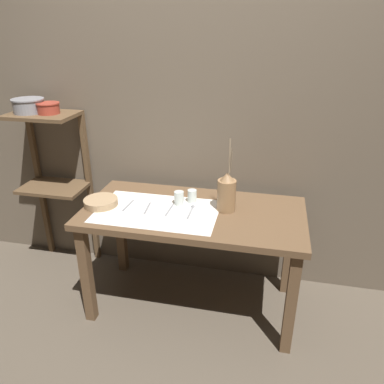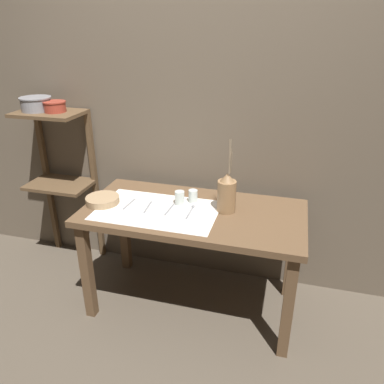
# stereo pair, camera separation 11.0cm
# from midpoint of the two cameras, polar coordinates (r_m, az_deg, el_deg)

# --- Properties ---
(ground_plane) EXTENTS (12.00, 12.00, 0.00)m
(ground_plane) POSITION_cam_midpoint_polar(r_m,az_deg,el_deg) (2.67, -1.08, -16.54)
(ground_plane) COLOR brown
(stone_wall_back) EXTENTS (7.00, 0.06, 2.40)m
(stone_wall_back) POSITION_cam_midpoint_polar(r_m,az_deg,el_deg) (2.52, 1.09, 11.74)
(stone_wall_back) COLOR brown
(stone_wall_back) RESTS_ON ground_plane
(wooden_table) EXTENTS (1.34, 0.67, 0.71)m
(wooden_table) POSITION_cam_midpoint_polar(r_m,az_deg,el_deg) (2.32, -1.20, -4.90)
(wooden_table) COLOR brown
(wooden_table) RESTS_ON ground_plane
(wooden_shelf_unit) EXTENTS (0.46, 0.31, 1.20)m
(wooden_shelf_unit) POSITION_cam_midpoint_polar(r_m,az_deg,el_deg) (2.89, -21.34, 3.93)
(wooden_shelf_unit) COLOR brown
(wooden_shelf_unit) RESTS_ON ground_plane
(linen_cloth) EXTENTS (0.73, 0.45, 0.00)m
(linen_cloth) POSITION_cam_midpoint_polar(r_m,az_deg,el_deg) (2.27, -6.70, -2.91)
(linen_cloth) COLOR white
(linen_cloth) RESTS_ON wooden_table
(pitcher_with_flowers) EXTENTS (0.11, 0.11, 0.45)m
(pitcher_with_flowers) POSITION_cam_midpoint_polar(r_m,az_deg,el_deg) (2.23, 3.88, -0.18)
(pitcher_with_flowers) COLOR olive
(pitcher_with_flowers) RESTS_ON wooden_table
(wooden_bowl) EXTENTS (0.21, 0.21, 0.04)m
(wooden_bowl) POSITION_cam_midpoint_polar(r_m,az_deg,el_deg) (2.40, -15.00, -1.53)
(wooden_bowl) COLOR #9E7F5B
(wooden_bowl) RESTS_ON wooden_table
(glass_tumbler_near) EXTENTS (0.06, 0.06, 0.09)m
(glass_tumbler_near) POSITION_cam_midpoint_polar(r_m,az_deg,el_deg) (2.32, -3.36, -0.95)
(glass_tumbler_near) COLOR #B7C1BC
(glass_tumbler_near) RESTS_ON wooden_table
(glass_tumbler_far) EXTENTS (0.06, 0.06, 0.08)m
(glass_tumbler_far) POSITION_cam_midpoint_polar(r_m,az_deg,el_deg) (2.35, -1.33, -0.65)
(glass_tumbler_far) COLOR #B7C1BC
(glass_tumbler_far) RESTS_ON wooden_table
(fork_outer) EXTENTS (0.02, 0.16, 0.00)m
(fork_outer) POSITION_cam_midpoint_polar(r_m,az_deg,el_deg) (2.36, -11.03, -2.04)
(fork_outer) COLOR gray
(fork_outer) RESTS_ON wooden_table
(fork_inner) EXTENTS (0.03, 0.16, 0.00)m
(fork_inner) POSITION_cam_midpoint_polar(r_m,az_deg,el_deg) (2.31, -8.19, -2.47)
(fork_inner) COLOR gray
(fork_inner) RESTS_ON wooden_table
(knife_center) EXTENTS (0.02, 0.16, 0.00)m
(knife_center) POSITION_cam_midpoint_polar(r_m,az_deg,el_deg) (2.27, -4.86, -2.78)
(knife_center) COLOR gray
(knife_center) RESTS_ON wooden_table
(spoon_inner) EXTENTS (0.02, 0.17, 0.02)m
(spoon_inner) POSITION_cam_midpoint_polar(r_m,az_deg,el_deg) (2.27, -1.40, -2.58)
(spoon_inner) COLOR gray
(spoon_inner) RESTS_ON wooden_table
(metal_pot_large) EXTENTS (0.21, 0.21, 0.09)m
(metal_pot_large) POSITION_cam_midpoint_polar(r_m,az_deg,el_deg) (2.80, -24.73, 11.93)
(metal_pot_large) COLOR gray
(metal_pot_large) RESTS_ON wooden_shelf_unit
(metal_pot_small) EXTENTS (0.15, 0.15, 0.07)m
(metal_pot_small) POSITION_cam_midpoint_polar(r_m,az_deg,el_deg) (2.72, -22.18, 11.81)
(metal_pot_small) COLOR #9E3828
(metal_pot_small) RESTS_ON wooden_shelf_unit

